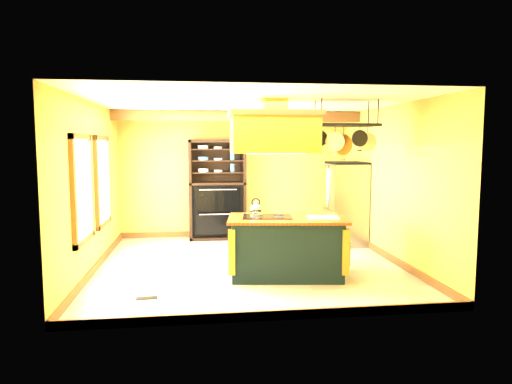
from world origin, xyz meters
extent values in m
plane|color=beige|center=(0.00, 0.00, 0.00)|extent=(5.00, 5.00, 0.00)
plane|color=white|center=(0.00, 0.00, 2.70)|extent=(5.00, 5.00, 0.00)
cube|color=gold|center=(0.00, 2.50, 1.35)|extent=(5.00, 0.02, 2.70)
cube|color=gold|center=(0.00, -2.50, 1.35)|extent=(5.00, 0.02, 2.70)
cube|color=gold|center=(-2.50, 0.00, 1.35)|extent=(0.02, 5.00, 2.70)
cube|color=gold|center=(2.50, 0.00, 1.35)|extent=(0.02, 5.00, 2.70)
cube|color=brown|center=(0.00, 1.70, 2.59)|extent=(5.00, 0.15, 0.20)
cube|color=brown|center=(-2.47, -0.80, 1.40)|extent=(0.06, 1.06, 1.56)
cube|color=white|center=(-2.44, -0.80, 1.40)|extent=(0.02, 0.85, 1.34)
cube|color=brown|center=(-2.47, 0.60, 1.40)|extent=(0.06, 1.06, 1.56)
cube|color=white|center=(-2.44, 0.60, 1.40)|extent=(0.02, 0.85, 1.34)
cube|color=black|center=(0.51, -0.75, 0.44)|extent=(1.74, 1.09, 0.88)
cube|color=brown|center=(0.51, -0.75, 0.90)|extent=(1.90, 1.21, 0.04)
cube|color=black|center=(0.22, -0.66, 0.93)|extent=(0.80, 0.61, 0.01)
ellipsoid|color=silver|center=(0.06, -0.52, 1.03)|extent=(0.20, 0.20, 0.16)
cube|color=white|center=(1.04, -0.90, 0.93)|extent=(0.49, 0.40, 0.02)
cube|color=gold|center=(0.31, -0.75, 2.17)|extent=(1.28, 0.69, 0.54)
cube|color=brown|center=(0.31, -0.75, 2.48)|extent=(1.36, 0.77, 0.08)
cube|color=gold|center=(0.31, -0.75, 2.57)|extent=(0.35, 0.35, 0.26)
cube|color=black|center=(1.41, -0.75, 2.32)|extent=(0.96, 0.48, 0.04)
cylinder|color=black|center=(0.98, -0.94, 2.51)|extent=(0.02, 0.02, 0.38)
cylinder|color=black|center=(1.84, -0.56, 2.51)|extent=(0.02, 0.02, 0.38)
cylinder|color=black|center=(1.02, -0.66, 2.12)|extent=(0.25, 0.03, 0.25)
cylinder|color=silver|center=(1.22, -0.85, 2.07)|extent=(0.29, 0.03, 0.29)
cylinder|color=#B3662C|center=(1.41, -0.66, 2.02)|extent=(0.33, 0.03, 0.33)
cylinder|color=black|center=(1.60, -0.85, 2.12)|extent=(0.25, 0.03, 0.25)
cylinder|color=silver|center=(1.79, -0.66, 2.07)|extent=(0.29, 0.03, 0.29)
cube|color=gray|center=(2.14, 1.34, 0.82)|extent=(0.68, 0.84, 1.64)
cube|color=gray|center=(1.78, 1.13, 1.18)|extent=(0.03, 0.40, 0.88)
cube|color=gray|center=(1.78, 1.54, 1.18)|extent=(0.03, 0.40, 0.88)
cube|color=gray|center=(1.78, 1.34, 0.38)|extent=(0.03, 0.80, 0.69)
cube|color=black|center=(2.14, 1.34, 0.03)|extent=(0.65, 0.80, 0.06)
cube|color=black|center=(-0.43, 2.45, 1.06)|extent=(1.20, 0.06, 2.13)
cube|color=black|center=(-1.00, 2.23, 1.06)|extent=(0.06, 0.51, 2.13)
cube|color=black|center=(0.15, 2.23, 1.06)|extent=(0.06, 0.51, 2.13)
cube|color=black|center=(-0.43, 2.23, 1.20)|extent=(1.20, 0.51, 0.05)
cube|color=black|center=(-0.43, 2.26, 0.63)|extent=(1.08, 0.41, 1.14)
cube|color=black|center=(-0.43, 1.95, 0.88)|extent=(0.94, 0.04, 0.51)
cube|color=black|center=(-0.43, 1.95, 0.37)|extent=(0.94, 0.04, 0.46)
cube|color=black|center=(-0.43, 2.23, 1.43)|extent=(1.08, 0.45, 0.02)
cube|color=black|center=(-0.43, 2.23, 1.68)|extent=(1.08, 0.45, 0.02)
cube|color=black|center=(-0.43, 2.23, 1.92)|extent=(1.08, 0.45, 0.02)
cylinder|color=white|center=(-0.72, 2.18, 1.48)|extent=(0.22, 0.22, 0.07)
cylinder|color=#4491BF|center=(-0.10, 2.18, 1.78)|extent=(0.10, 0.10, 0.17)
cube|color=black|center=(-1.53, -1.53, 0.01)|extent=(0.29, 0.15, 0.01)
camera|label=1|loc=(-0.83, -7.52, 2.04)|focal=32.00mm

